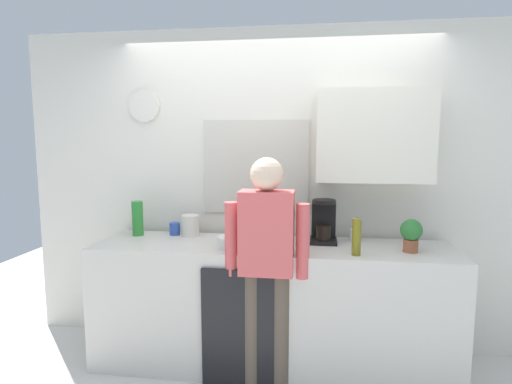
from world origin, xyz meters
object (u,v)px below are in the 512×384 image
at_px(bottle_green_wine, 286,224).
at_px(bottle_red_vinegar, 281,237).
at_px(mixing_bowl, 232,242).
at_px(bottle_clear_soda, 138,218).
at_px(cup_white_mug, 354,235).
at_px(bottle_amber_beer, 276,234).
at_px(person_at_sink, 267,255).
at_px(dish_soap, 246,230).
at_px(storage_canister, 190,225).
at_px(coffee_maker, 324,223).
at_px(bottle_dark_sauce, 271,232).
at_px(bottle_olive_oil, 356,237).
at_px(potted_plant, 411,233).
at_px(cup_blue_mug, 175,229).

relative_size(bottle_green_wine, bottle_red_vinegar, 1.36).
distance_m(bottle_green_wine, mixing_bowl, 0.42).
xyz_separation_m(bottle_clear_soda, cup_white_mug, (1.72, 0.03, -0.09)).
height_order(bottle_clear_soda, bottle_amber_beer, bottle_clear_soda).
xyz_separation_m(bottle_green_wine, person_at_sink, (-0.10, -0.35, -0.14)).
height_order(dish_soap, storage_canister, dish_soap).
height_order(bottle_clear_soda, storage_canister, bottle_clear_soda).
bearing_deg(person_at_sink, bottle_green_wine, 81.07).
xyz_separation_m(coffee_maker, bottle_dark_sauce, (-0.39, -0.11, -0.06)).
distance_m(bottle_amber_beer, bottle_dark_sauce, 0.18).
xyz_separation_m(bottle_olive_oil, storage_canister, (-1.27, 0.39, -0.04)).
relative_size(bottle_olive_oil, person_at_sink, 0.16).
bearing_deg(dish_soap, person_at_sink, -63.10).
bearing_deg(potted_plant, cup_white_mug, 145.60).
distance_m(bottle_olive_oil, cup_blue_mug, 1.47).
xyz_separation_m(bottle_amber_beer, cup_white_mug, (0.57, 0.32, -0.07)).
distance_m(bottle_amber_beer, storage_canister, 0.79).
xyz_separation_m(bottle_clear_soda, bottle_green_wine, (1.21, -0.11, 0.01)).
bearing_deg(mixing_bowl, cup_white_mug, 18.21).
relative_size(bottle_clear_soda, bottle_green_wine, 0.93).
bearing_deg(bottle_clear_soda, bottle_amber_beer, -13.85).
distance_m(bottle_dark_sauce, bottle_green_wine, 0.13).
height_order(bottle_clear_soda, dish_soap, bottle_clear_soda).
bearing_deg(bottle_green_wine, dish_soap, 168.19).
distance_m(bottle_amber_beer, dish_soap, 0.35).
height_order(bottle_green_wine, cup_blue_mug, bottle_green_wine).
distance_m(bottle_amber_beer, potted_plant, 0.93).
relative_size(coffee_maker, storage_canister, 1.94).
bearing_deg(bottle_red_vinegar, cup_blue_mug, 154.80).
xyz_separation_m(bottle_amber_beer, bottle_green_wine, (0.06, 0.17, 0.03)).
height_order(cup_blue_mug, dish_soap, dish_soap).
relative_size(coffee_maker, bottle_green_wine, 1.10).
bearing_deg(bottle_green_wine, bottle_olive_oil, -26.12).
bearing_deg(bottle_red_vinegar, bottle_dark_sauce, 110.29).
xyz_separation_m(bottle_green_wine, cup_blue_mug, (-0.92, 0.16, -0.10)).
bearing_deg(bottle_olive_oil, cup_white_mug, 86.70).
xyz_separation_m(bottle_amber_beer, bottle_dark_sauce, (-0.05, 0.17, -0.03)).
bearing_deg(person_at_sink, cup_white_mug, 45.90).
height_order(bottle_amber_beer, bottle_dark_sauce, bottle_amber_beer).
relative_size(bottle_green_wine, person_at_sink, 0.19).
relative_size(potted_plant, dish_soap, 1.28).
relative_size(bottle_red_vinegar, mixing_bowl, 1.00).
height_order(coffee_maker, cup_white_mug, coffee_maker).
distance_m(bottle_olive_oil, dish_soap, 0.86).
bearing_deg(coffee_maker, cup_white_mug, 10.53).
distance_m(bottle_clear_soda, bottle_green_wine, 1.21).
xyz_separation_m(dish_soap, storage_canister, (-0.47, 0.08, 0.01)).
height_order(mixing_bowl, person_at_sink, person_at_sink).
bearing_deg(coffee_maker, potted_plant, -18.79).
relative_size(bottle_green_wine, storage_canister, 1.76).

